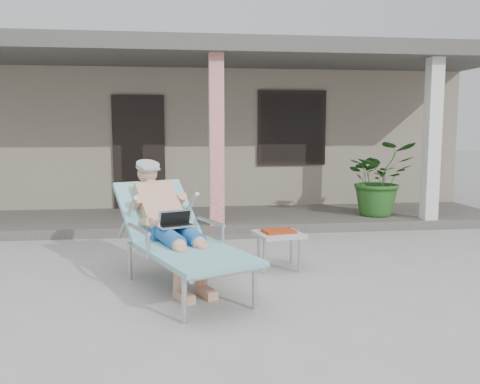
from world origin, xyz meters
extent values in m
plane|color=#9E9E99|center=(0.00, 0.00, 0.00)|extent=(60.00, 60.00, 0.00)
cube|color=#9E927D|center=(0.00, 6.50, 1.50)|extent=(10.00, 5.00, 3.00)
cube|color=#474442|center=(0.00, 6.50, 3.15)|extent=(10.40, 5.40, 0.30)
cube|color=black|center=(-1.30, 3.97, 1.20)|extent=(0.95, 0.06, 2.10)
cube|color=black|center=(1.60, 3.97, 1.65)|extent=(1.20, 0.06, 1.30)
cube|color=black|center=(1.60, 3.96, 1.65)|extent=(1.32, 0.05, 1.42)
cube|color=#605B56|center=(0.00, 3.00, 0.07)|extent=(10.00, 2.00, 0.15)
cube|color=red|center=(0.00, 2.15, 1.45)|extent=(0.22, 0.22, 2.61)
cube|color=silver|center=(3.50, 2.15, 1.45)|extent=(0.22, 0.22, 2.61)
cube|color=#474442|center=(0.00, 3.00, 2.88)|extent=(10.00, 2.30, 0.24)
cube|color=#605B56|center=(0.00, 1.85, 0.04)|extent=(2.00, 0.30, 0.07)
cylinder|color=#B7B7BC|center=(-0.57, -1.50, 0.21)|extent=(0.05, 0.05, 0.41)
cylinder|color=#B7B7BC|center=(0.07, -1.23, 0.21)|extent=(0.05, 0.05, 0.41)
cylinder|color=#B7B7BC|center=(-1.14, -0.16, 0.21)|extent=(0.05, 0.05, 0.41)
cylinder|color=#B7B7BC|center=(-0.50, 0.11, 0.21)|extent=(0.05, 0.05, 0.41)
cube|color=#B7B7BC|center=(-0.46, -0.88, 0.43)|extent=(1.16, 1.51, 0.03)
cube|color=#80B5C6|center=(-0.46, -0.88, 0.45)|extent=(1.28, 1.59, 0.04)
cube|color=#B7B7BC|center=(-0.84, 0.03, 0.69)|extent=(0.88, 0.86, 0.54)
cube|color=#80B5C6|center=(-0.84, 0.03, 0.72)|extent=(1.02, 0.97, 0.62)
cylinder|color=#9C9C9E|center=(-0.96, 0.32, 1.21)|extent=(0.35, 0.36, 0.14)
cube|color=silver|center=(-0.64, -0.44, 0.64)|extent=(0.44, 0.38, 0.26)
cube|color=#AFAFAA|center=(0.56, 0.09, 0.41)|extent=(0.60, 0.60, 0.04)
cylinder|color=#B7B7BC|center=(0.35, -0.12, 0.19)|extent=(0.04, 0.04, 0.39)
cylinder|color=#B7B7BC|center=(0.76, -0.12, 0.19)|extent=(0.04, 0.04, 0.39)
cylinder|color=#B7B7BC|center=(0.35, 0.29, 0.19)|extent=(0.04, 0.04, 0.39)
cylinder|color=#B7B7BC|center=(0.76, 0.29, 0.19)|extent=(0.04, 0.04, 0.39)
cube|color=#A52F11|center=(0.56, 0.09, 0.44)|extent=(0.40, 0.33, 0.03)
cube|color=black|center=(0.56, 0.22, 0.44)|extent=(0.36, 0.09, 0.04)
imported|color=#26591E|center=(2.84, 2.66, 0.79)|extent=(1.22, 1.08, 1.28)
camera|label=1|loc=(-0.63, -5.65, 1.64)|focal=38.00mm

